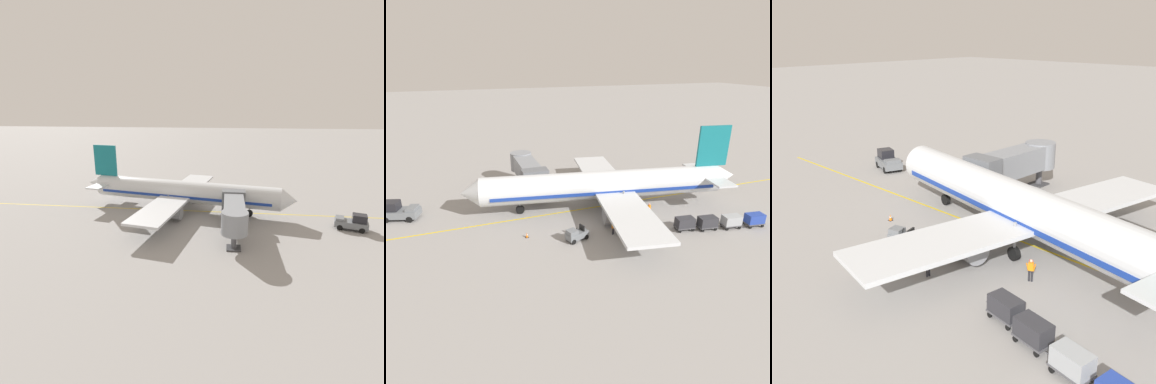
{
  "view_description": "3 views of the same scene",
  "coord_description": "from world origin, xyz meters",
  "views": [
    {
      "loc": [
        48.53,
        7.88,
        17.44
      ],
      "look_at": [
        2.04,
        2.5,
        3.97
      ],
      "focal_mm": 28.19,
      "sensor_mm": 36.0,
      "label": 1
    },
    {
      "loc": [
        -37.65,
        18.53,
        18.77
      ],
      "look_at": [
        -1.3,
        4.9,
        3.13
      ],
      "focal_mm": 30.96,
      "sensor_mm": 36.0,
      "label": 2
    },
    {
      "loc": [
        -28.95,
        -20.89,
        16.71
      ],
      "look_at": [
        -1.6,
        6.13,
        3.5
      ],
      "focal_mm": 44.34,
      "sensor_mm": 36.0,
      "label": 3
    }
  ],
  "objects": [
    {
      "name": "baggage_cart_second_in_train",
      "position": [
        -10.43,
        -7.98,
        0.95
      ],
      "size": [
        1.6,
        2.97,
        1.58
      ],
      "color": "#4C4C51",
      "rests_on": "ground"
    },
    {
      "name": "ground_crew_loader",
      "position": [
        -9.34,
        2.08,
        0.95
      ],
      "size": [
        0.73,
        0.27,
        1.69
      ],
      "color": "#232328",
      "rests_on": "ground"
    },
    {
      "name": "ground_crew_wing_walker",
      "position": [
        -4.78,
        -3.55,
        0.95
      ],
      "size": [
        0.42,
        0.68,
        1.69
      ],
      "color": "#232328",
      "rests_on": "ground"
    },
    {
      "name": "gate_lead_in_line",
      "position": [
        0.0,
        0.0,
        0.0
      ],
      "size": [
        0.24,
        80.0,
        0.01
      ],
      "primitive_type": "cube",
      "color": "gold",
      "rests_on": "ground"
    },
    {
      "name": "baggage_tug_lead",
      "position": [
        -7.39,
        7.36,
        0.71
      ],
      "size": [
        1.89,
        2.74,
        1.62
      ],
      "color": "slate",
      "rests_on": "ground"
    },
    {
      "name": "safety_cone_nose_left",
      "position": [
        -4.89,
        12.43,
        0.29
      ],
      "size": [
        0.36,
        0.36,
        0.59
      ],
      "color": "black",
      "rests_on": "ground"
    },
    {
      "name": "pushback_tractor",
      "position": [
        5.3,
        26.37,
        1.1
      ],
      "size": [
        3.46,
        4.87,
        2.4
      ],
      "color": "slate",
      "rests_on": "ground"
    },
    {
      "name": "parked_airliner",
      "position": [
        -0.5,
        0.59,
        3.19
      ],
      "size": [
        30.44,
        37.19,
        10.63
      ],
      "color": "silver",
      "rests_on": "ground"
    },
    {
      "name": "baggage_cart_front",
      "position": [
        -9.66,
        -5.36,
        0.95
      ],
      "size": [
        1.6,
        2.97,
        1.58
      ],
      "color": "#4C4C51",
      "rests_on": "ground"
    },
    {
      "name": "ground_crew_marshaller",
      "position": [
        -7.64,
        2.96,
        0.95
      ],
      "size": [
        0.49,
        0.64,
        1.69
      ],
      "color": "#232328",
      "rests_on": "ground"
    },
    {
      "name": "ground_plane",
      "position": [
        0.0,
        0.0,
        0.0
      ],
      "size": [
        400.0,
        400.0,
        0.0
      ],
      "primitive_type": "plane",
      "color": "gray"
    },
    {
      "name": "baggage_cart_third_in_train",
      "position": [
        -11.12,
        -10.92,
        0.95
      ],
      "size": [
        1.6,
        2.97,
        1.58
      ],
      "color": "#4C4C51",
      "rests_on": "ground"
    },
    {
      "name": "jet_bridge",
      "position": [
        8.99,
        9.13,
        3.45
      ],
      "size": [
        12.2,
        3.5,
        4.98
      ],
      "color": "gray",
      "rests_on": "ground"
    }
  ]
}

